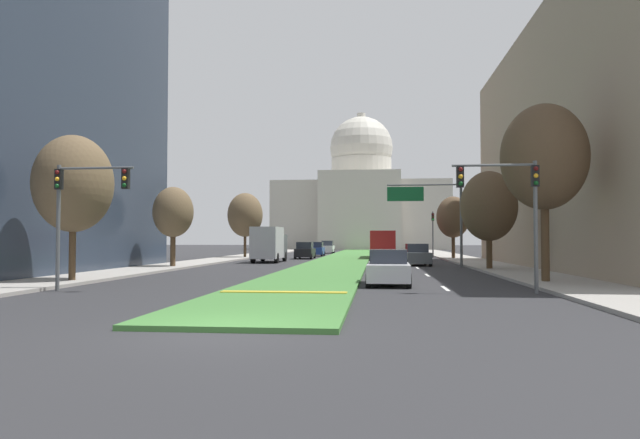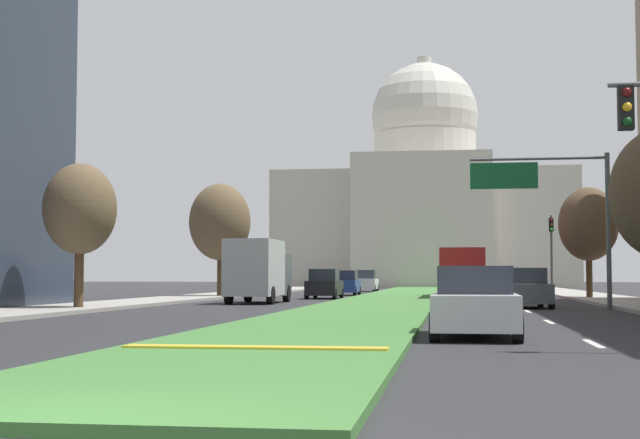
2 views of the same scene
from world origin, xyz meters
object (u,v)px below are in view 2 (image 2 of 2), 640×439
street_tree_right_far (588,224)px  sedan_very_far (366,282)px  sedan_distant (325,285)px  box_truck_delivery (258,270)px  sedan_midblock (526,289)px  capitol_building (425,208)px  overhead_guide_sign (554,198)px  street_tree_left_far (220,222)px  sedan_far_horizon (346,284)px  traffic_light_far_right (552,245)px  city_bus (462,269)px  street_tree_left_mid (80,210)px  sedan_lead_stopped (475,304)px

street_tree_right_far → sedan_very_far: size_ratio=1.58×
sedan_distant → street_tree_right_far: bearing=-0.0°
box_truck_delivery → sedan_midblock: bearing=-20.1°
capitol_building → overhead_guide_sign: (7.68, -77.86, -5.19)m
capitol_building → sedan_very_far: 38.91m
capitol_building → sedan_very_far: bearing=-96.0°
overhead_guide_sign → sedan_distant: 20.77m
box_truck_delivery → sedan_distant: bearing=77.7°
street_tree_left_far → sedan_far_horizon: size_ratio=1.69×
sedan_very_far → street_tree_right_far: bearing=-57.1°
overhead_guide_sign → sedan_far_horizon: size_ratio=1.52×
street_tree_left_far → sedan_very_far: size_ratio=1.73×
traffic_light_far_right → sedan_very_far: traffic_light_far_right is taller
street_tree_left_far → sedan_far_horizon: street_tree_left_far is taller
sedan_very_far → box_truck_delivery: 33.33m
traffic_light_far_right → city_bus: size_ratio=0.47×
sedan_midblock → box_truck_delivery: 13.88m
street_tree_left_far → street_tree_right_far: 22.47m
street_tree_left_mid → street_tree_right_far: size_ratio=0.90×
box_truck_delivery → city_bus: box_truck_delivery is taller
sedan_lead_stopped → box_truck_delivery: size_ratio=0.70×
capitol_building → sedan_distant: 62.13m
capitol_building → sedan_midblock: size_ratio=8.34×
capitol_building → overhead_guide_sign: 78.41m
traffic_light_far_right → sedan_lead_stopped: (-5.66, -37.89, -2.54)m
street_tree_left_mid → box_truck_delivery: bearing=64.9°
sedan_very_far → street_tree_left_mid: bearing=-99.7°
street_tree_left_far → sedan_midblock: 23.63m
overhead_guide_sign → sedan_distant: bearing=125.9°
sedan_far_horizon → box_truck_delivery: 19.40m
sedan_distant → capitol_building: bearing=86.0°
overhead_guide_sign → street_tree_left_far: 25.56m
city_bus → capitol_building: bearing=93.8°
overhead_guide_sign → sedan_very_far: bearing=106.1°
traffic_light_far_right → sedan_very_far: bearing=124.4°
capitol_building → street_tree_left_far: bearing=-100.4°
capitol_building → sedan_far_horizon: 52.58m
sedan_far_horizon → sedan_very_far: size_ratio=1.03×
capitol_building → traffic_light_far_right: 58.65m
street_tree_right_far → city_bus: 7.88m
traffic_light_far_right → overhead_guide_sign: (-1.96, -20.38, 1.34)m
overhead_guide_sign → box_truck_delivery: 15.98m
street_tree_right_far → sedan_very_far: 28.42m
traffic_light_far_right → sedan_distant: (-13.93, -3.84, -2.48)m
capitol_building → sedan_far_horizon: size_ratio=8.36×
capitol_building → sedan_lead_stopped: capitol_building is taller
capitol_building → street_tree_left_far: (-11.09, -60.50, -5.07)m
street_tree_left_far → sedan_lead_stopped: street_tree_left_far is taller
street_tree_left_mid → sedan_distant: bearing=70.6°
overhead_guide_sign → sedan_very_far: 42.03m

